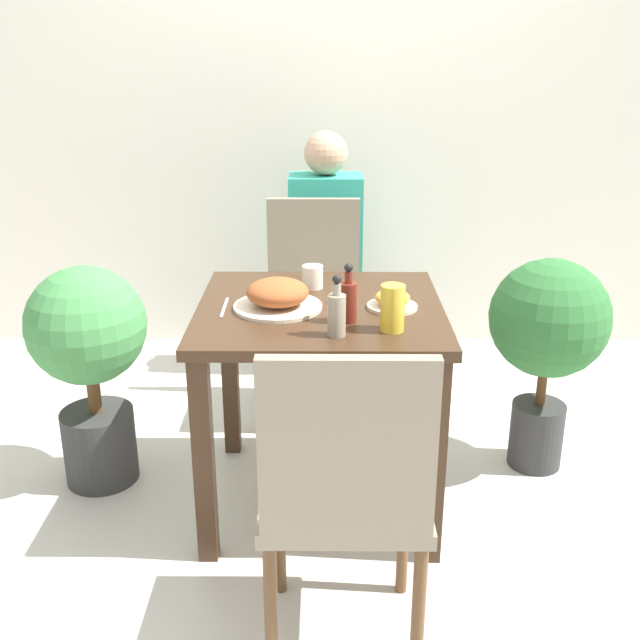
% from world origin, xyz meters
% --- Properties ---
extents(ground_plane, '(16.00, 16.00, 0.00)m').
position_xyz_m(ground_plane, '(0.00, 0.00, 0.00)').
color(ground_plane, beige).
extents(wall_back, '(8.00, 0.05, 2.60)m').
position_xyz_m(wall_back, '(0.00, 1.56, 1.30)').
color(wall_back, silver).
rests_on(wall_back, ground_plane).
extents(dining_table, '(0.80, 0.77, 0.73)m').
position_xyz_m(dining_table, '(0.00, 0.00, 0.60)').
color(dining_table, '#3D2819').
rests_on(dining_table, ground_plane).
extents(chair_near, '(0.42, 0.42, 0.92)m').
position_xyz_m(chair_near, '(0.07, -0.75, 0.53)').
color(chair_near, gray).
rests_on(chair_near, ground_plane).
extents(chair_far, '(0.42, 0.42, 0.92)m').
position_xyz_m(chair_far, '(-0.03, 0.73, 0.53)').
color(chair_far, gray).
rests_on(chair_far, ground_plane).
extents(food_plate, '(0.29, 0.29, 0.10)m').
position_xyz_m(food_plate, '(-0.14, -0.03, 0.78)').
color(food_plate, beige).
rests_on(food_plate, dining_table).
extents(side_plate, '(0.16, 0.16, 0.06)m').
position_xyz_m(side_plate, '(0.23, -0.02, 0.76)').
color(side_plate, beige).
rests_on(side_plate, dining_table).
extents(drink_cup, '(0.07, 0.07, 0.08)m').
position_xyz_m(drink_cup, '(-0.03, 0.19, 0.77)').
color(drink_cup, silver).
rests_on(drink_cup, dining_table).
extents(juice_glass, '(0.07, 0.07, 0.14)m').
position_xyz_m(juice_glass, '(0.22, -0.22, 0.80)').
color(juice_glass, gold).
rests_on(juice_glass, dining_table).
extents(sauce_bottle, '(0.05, 0.05, 0.19)m').
position_xyz_m(sauce_bottle, '(0.09, -0.15, 0.81)').
color(sauce_bottle, maroon).
rests_on(sauce_bottle, dining_table).
extents(condiment_bottle, '(0.05, 0.05, 0.19)m').
position_xyz_m(condiment_bottle, '(0.05, -0.26, 0.81)').
color(condiment_bottle, gray).
rests_on(condiment_bottle, dining_table).
extents(fork_utensil, '(0.01, 0.19, 0.00)m').
position_xyz_m(fork_utensil, '(-0.31, -0.03, 0.74)').
color(fork_utensil, silver).
rests_on(fork_utensil, dining_table).
extents(spoon_utensil, '(0.03, 0.16, 0.00)m').
position_xyz_m(spoon_utensil, '(0.04, -0.03, 0.74)').
color(spoon_utensil, silver).
rests_on(spoon_utensil, dining_table).
extents(potted_plant_left, '(0.42, 0.42, 0.83)m').
position_xyz_m(potted_plant_left, '(-0.82, 0.12, 0.52)').
color(potted_plant_left, '#333333').
rests_on(potted_plant_left, ground_plane).
extents(potted_plant_right, '(0.44, 0.44, 0.82)m').
position_xyz_m(potted_plant_right, '(0.83, 0.24, 0.55)').
color(potted_plant_right, '#333333').
rests_on(potted_plant_right, ground_plane).
extents(person_figure, '(0.34, 0.22, 1.17)m').
position_xyz_m(person_figure, '(0.02, 1.14, 0.58)').
color(person_figure, '#2D3347').
rests_on(person_figure, ground_plane).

